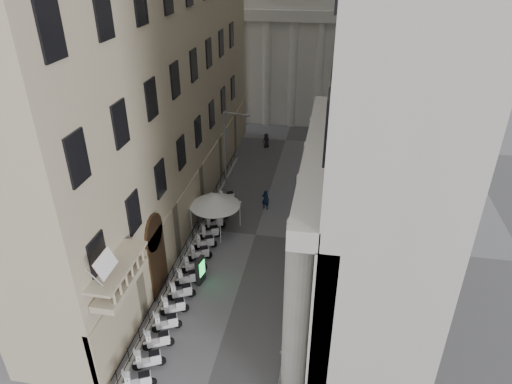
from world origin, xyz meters
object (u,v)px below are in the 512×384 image
at_px(pedestrian_b, 299,198).
at_px(security_tent, 212,196).
at_px(street_lamp, 228,145).
at_px(info_kiosk, 200,270).
at_px(pedestrian_a, 266,200).

bearing_deg(pedestrian_b, security_tent, 43.15).
distance_m(street_lamp, pedestrian_b, 7.62).
distance_m(info_kiosk, pedestrian_a, 10.36).
bearing_deg(pedestrian_a, info_kiosk, 94.15).
distance_m(security_tent, street_lamp, 6.18).
relative_size(info_kiosk, pedestrian_b, 1.24).
bearing_deg(security_tent, info_kiosk, -81.87).
relative_size(security_tent, pedestrian_a, 2.19).
bearing_deg(info_kiosk, street_lamp, 106.38).
relative_size(street_lamp, pedestrian_b, 4.79).
bearing_deg(street_lamp, security_tent, -77.38).
bearing_deg(info_kiosk, pedestrian_a, 86.47).
bearing_deg(pedestrian_a, pedestrian_b, -140.30).
xyz_separation_m(street_lamp, pedestrian_a, (3.78, -2.75, -3.45)).
xyz_separation_m(street_lamp, pedestrian_b, (6.51, -1.73, -3.56)).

